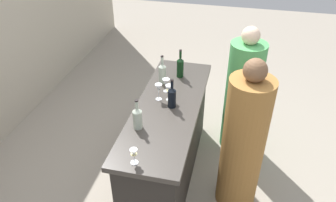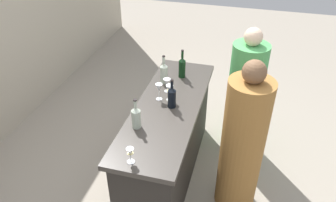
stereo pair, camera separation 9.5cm
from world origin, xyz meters
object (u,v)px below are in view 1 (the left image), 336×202
wine_bottle_leftmost_clear_pale (137,117)px  wine_bottle_second_left_near_black (172,97)px  wine_glass_near_center (134,154)px  person_center_guest (242,96)px  wine_bottle_second_right_dark_green (180,67)px  wine_glass_near_right (166,83)px  wine_glass_near_left (169,90)px  person_left_guest (243,144)px  wine_glass_far_left (159,89)px  wine_bottle_center_clear_pale (162,73)px

wine_bottle_leftmost_clear_pale → wine_bottle_second_left_near_black: 0.44m
wine_glass_near_center → person_center_guest: size_ratio=0.09×
wine_bottle_leftmost_clear_pale → wine_bottle_second_right_dark_green: (0.97, -0.18, 0.01)m
wine_glass_near_right → wine_glass_near_center: bearing=-179.8°
wine_glass_near_left → wine_glass_near_right: wine_glass_near_left is taller
person_left_guest → person_center_guest: 0.86m
wine_glass_far_left → person_center_guest: size_ratio=0.11×
wine_bottle_second_right_dark_green → wine_glass_near_left: bearing=179.0°
wine_bottle_second_left_near_black → person_left_guest: size_ratio=0.19×
wine_bottle_second_left_near_black → wine_glass_near_right: bearing=24.8°
wine_bottle_second_right_dark_green → person_left_guest: bearing=-135.0°
wine_glass_near_right → wine_glass_far_left: wine_glass_far_left is taller
wine_bottle_second_left_near_black → person_center_guest: 1.02m
wine_glass_near_left → wine_glass_far_left: bearing=97.7°
wine_glass_near_center → person_left_guest: 1.08m
wine_bottle_second_right_dark_green → wine_glass_near_left: wine_bottle_second_right_dark_green is taller
wine_bottle_second_left_near_black → wine_glass_near_center: size_ratio=2.19×
wine_bottle_leftmost_clear_pale → wine_bottle_second_right_dark_green: wine_bottle_second_right_dark_green is taller
wine_glass_near_left → wine_glass_near_center: bearing=176.0°
wine_bottle_second_left_near_black → wine_glass_near_left: 0.12m
wine_glass_near_right → wine_glass_far_left: 0.17m
wine_bottle_leftmost_clear_pale → wine_bottle_second_left_near_black: size_ratio=0.97×
wine_bottle_second_left_near_black → person_left_guest: (-0.16, -0.70, -0.31)m
wine_bottle_leftmost_clear_pale → wine_glass_far_left: wine_bottle_leftmost_clear_pale is taller
wine_bottle_second_left_near_black → wine_glass_near_right: (0.25, 0.12, -0.01)m
wine_bottle_second_right_dark_green → person_left_guest: size_ratio=0.20×
wine_glass_near_left → wine_glass_near_right: size_ratio=1.16×
wine_bottle_second_left_near_black → wine_bottle_center_clear_pale: bearing=25.2°
wine_bottle_second_left_near_black → wine_glass_far_left: size_ratio=1.73×
wine_bottle_center_clear_pale → wine_glass_near_center: size_ratio=2.31×
person_left_guest → person_center_guest: (0.86, 0.05, -0.03)m
wine_glass_near_center → person_left_guest: person_left_guest is taller
person_center_guest → wine_bottle_second_right_dark_green: bearing=-8.1°
wine_bottle_center_clear_pale → wine_bottle_second_right_dark_green: wine_bottle_second_right_dark_green is taller
wine_bottle_leftmost_clear_pale → wine_glass_far_left: 0.48m
wine_glass_near_center → wine_glass_near_right: (1.06, 0.00, 0.01)m
wine_bottle_leftmost_clear_pale → person_center_guest: size_ratio=0.19×
person_left_guest → person_center_guest: bearing=-86.7°
wine_glass_near_right → person_center_guest: person_center_guest is taller
wine_glass_near_right → wine_bottle_second_right_dark_green: bearing=-12.9°
wine_glass_near_center → person_left_guest: bearing=-51.6°
wine_glass_near_center → wine_glass_far_left: (0.90, 0.04, 0.03)m
wine_bottle_second_right_dark_green → wine_glass_far_left: bearing=167.2°
wine_glass_near_left → person_center_guest: bearing=-49.7°
person_center_guest → wine_bottle_leftmost_clear_pale: bearing=33.5°
wine_bottle_second_left_near_black → wine_bottle_second_right_dark_green: (0.59, 0.04, 0.01)m
wine_bottle_center_clear_pale → person_left_guest: bearing=-122.6°
wine_bottle_second_left_near_black → wine_glass_near_center: 0.81m
person_left_guest → wine_glass_near_right: bearing=-26.4°
wine_bottle_second_right_dark_green → person_left_guest: person_left_guest is taller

